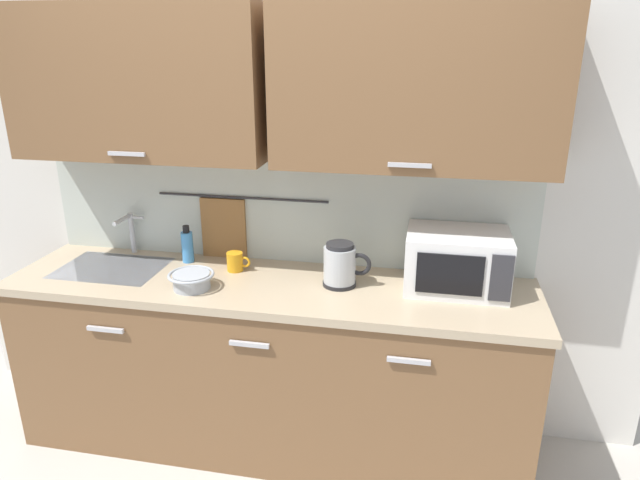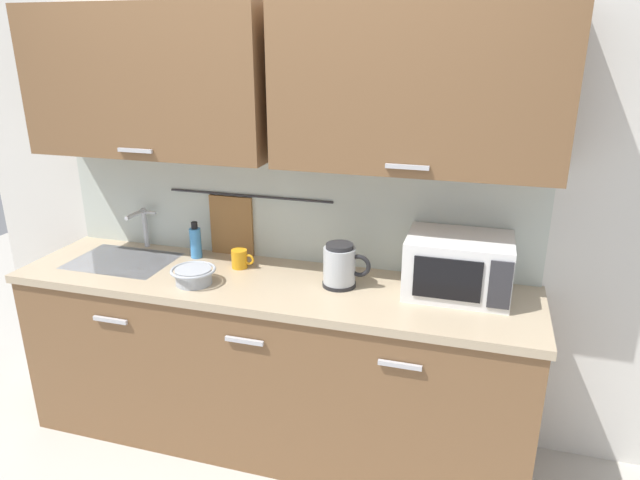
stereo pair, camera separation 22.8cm
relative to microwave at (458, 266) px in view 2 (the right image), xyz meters
The scene contains 9 objects.
ground 1.41m from the microwave, 154.90° to the right, with size 8.00×8.00×0.00m, color #B7B2A8.
counter_unit 1.06m from the microwave, behind, with size 2.53×0.64×0.90m.
back_wall_assembly 1.01m from the microwave, behind, with size 3.70×0.41×2.50m.
sink_faucet 1.70m from the microwave, behind, with size 0.09×0.17×0.22m.
microwave is the anchor object (origin of this frame).
electric_kettle 0.53m from the microwave, behind, with size 0.23×0.16×0.21m.
dish_soap_bottle 1.35m from the microwave, behind, with size 0.06×0.06×0.20m.
mug_near_sink 1.07m from the microwave, behind, with size 0.12×0.08×0.09m.
mixing_bowl 1.22m from the microwave, 168.47° to the right, with size 0.21×0.21×0.08m.
Camera 2 is at (0.94, -2.01, 1.99)m, focal length 31.66 mm.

